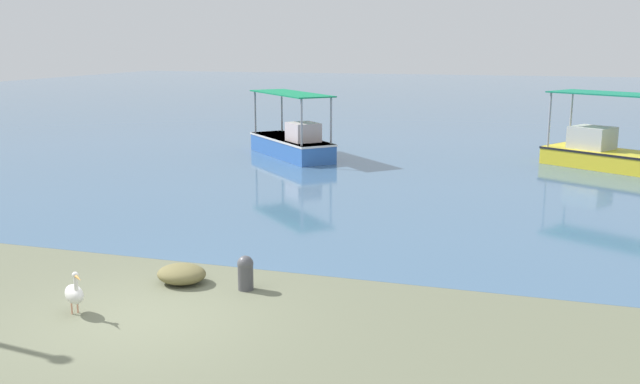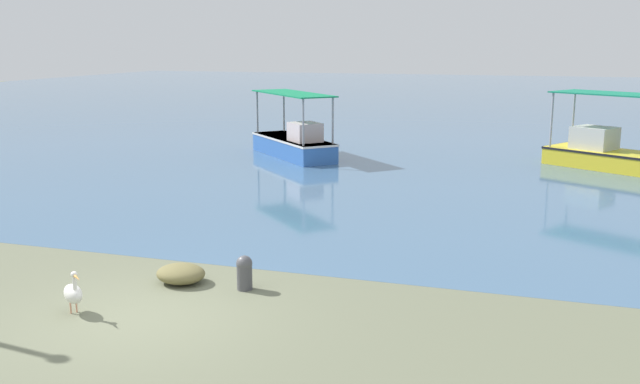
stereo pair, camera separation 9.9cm
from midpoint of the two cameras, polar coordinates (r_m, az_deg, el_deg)
ground at (r=12.65m, az=-13.73°, el=-9.69°), size 120.00×120.00×0.00m
harbor_water at (r=58.48m, az=11.66°, el=7.19°), size 110.00×90.00×0.00m
fishing_boat_center at (r=28.11m, az=23.12°, el=2.83°), size 5.97×4.61×2.76m
fishing_boat_near_left at (r=28.89m, az=-1.96°, el=4.02°), size 4.65×4.67×2.58m
pelican at (r=13.01m, az=-18.95°, el=-7.63°), size 0.70×0.59×0.80m
mooring_bollard at (r=13.55m, az=-5.85°, el=-6.36°), size 0.31×0.31×0.66m
net_pile at (r=14.13m, az=-10.88°, el=-6.44°), size 0.97×0.82×0.37m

